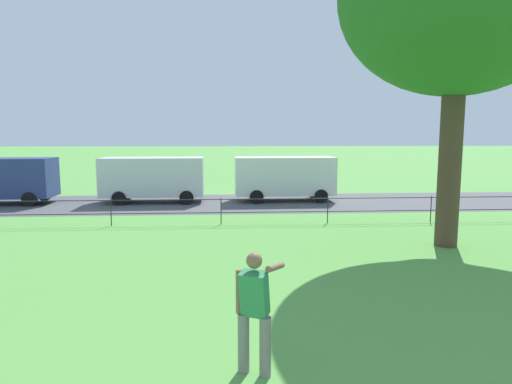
{
  "coord_description": "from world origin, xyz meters",
  "views": [
    {
      "loc": [
        0.25,
        -1.34,
        3.27
      ],
      "look_at": [
        0.97,
        9.63,
        1.88
      ],
      "focal_mm": 30.76,
      "sensor_mm": 36.0,
      "label": 1
    }
  ],
  "objects_px": {
    "panel_van_far_left": "(154,177)",
    "panel_van_center": "(285,176)",
    "person_thrower": "(255,309)",
    "panel_van_right": "(0,178)"
  },
  "relations": [
    {
      "from": "panel_van_right",
      "to": "panel_van_center",
      "type": "bearing_deg",
      "value": 0.94
    },
    {
      "from": "panel_van_far_left",
      "to": "panel_van_center",
      "type": "relative_size",
      "value": 1.0
    },
    {
      "from": "panel_van_far_left",
      "to": "panel_van_center",
      "type": "xyz_separation_m",
      "value": [
        6.61,
        0.08,
        0.0
      ]
    },
    {
      "from": "person_thrower",
      "to": "panel_van_center",
      "type": "bearing_deg",
      "value": 81.13
    },
    {
      "from": "panel_van_far_left",
      "to": "person_thrower",
      "type": "bearing_deg",
      "value": -76.12
    },
    {
      "from": "person_thrower",
      "to": "panel_van_right",
      "type": "relative_size",
      "value": 0.34
    },
    {
      "from": "panel_van_right",
      "to": "panel_van_far_left",
      "type": "xyz_separation_m",
      "value": [
        7.34,
        0.15,
        0.0
      ]
    },
    {
      "from": "panel_van_center",
      "to": "panel_van_far_left",
      "type": "bearing_deg",
      "value": -179.34
    },
    {
      "from": "person_thrower",
      "to": "panel_van_center",
      "type": "distance_m",
      "value": 16.65
    },
    {
      "from": "panel_van_right",
      "to": "panel_van_center",
      "type": "distance_m",
      "value": 13.95
    }
  ]
}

